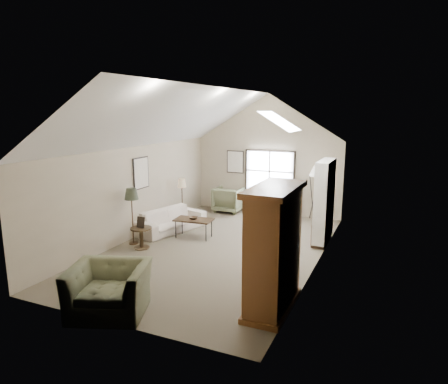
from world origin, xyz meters
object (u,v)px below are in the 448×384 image
at_px(armoire, 274,249).
at_px(coffee_table, 194,228).
at_px(sofa, 171,220).
at_px(side_table, 141,238).
at_px(armchair_far, 229,199).
at_px(armchair_near, 109,289).
at_px(side_chair, 293,201).

relative_size(armoire, coffee_table, 2.14).
xyz_separation_m(sofa, side_table, (0.10, -1.60, -0.05)).
xyz_separation_m(sofa, coffee_table, (0.91, -0.29, -0.05)).
bearing_deg(side_table, armoire, -22.69).
distance_m(armoire, armchair_far, 6.95).
bearing_deg(armchair_far, coffee_table, 93.65).
bearing_deg(sofa, armchair_near, -146.05).
xyz_separation_m(sofa, armchair_far, (0.66, 2.75, 0.11)).
bearing_deg(armoire, coffee_table, 136.84).
bearing_deg(sofa, armchair_far, 1.94).
bearing_deg(armoire, sofa, 141.33).
xyz_separation_m(sofa, armchair_near, (1.54, -4.56, 0.10)).
bearing_deg(armchair_near, armoire, 6.45).
bearing_deg(coffee_table, sofa, 162.31).
xyz_separation_m(armchair_near, side_table, (-1.44, 2.96, -0.15)).
distance_m(coffee_table, side_table, 1.54).
bearing_deg(side_table, armchair_far, 82.72).
distance_m(armoire, sofa, 5.28).
bearing_deg(armchair_near, side_chair, 59.06).
height_order(sofa, armchair_near, armchair_near).
bearing_deg(side_chair, armchair_far, -174.39).
bearing_deg(side_chair, armchair_near, -96.83).
xyz_separation_m(armoire, armchair_near, (-2.54, -1.30, -0.68)).
bearing_deg(armoire, armchair_near, -152.90).
xyz_separation_m(armchair_near, side_chair, (1.34, 7.40, 0.13)).
height_order(armchair_far, coffee_table, armchair_far).
bearing_deg(sofa, coffee_table, -92.35).
distance_m(armchair_far, side_chair, 2.23).
height_order(coffee_table, side_table, side_table).
bearing_deg(armchair_far, armchair_near, 95.82).
distance_m(armoire, side_chair, 6.24).
bearing_deg(armoire, side_chair, 101.11).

